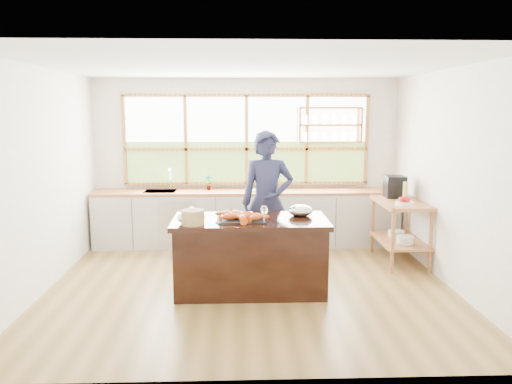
{
  "coord_description": "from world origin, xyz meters",
  "views": [
    {
      "loc": [
        -0.14,
        -6.03,
        2.19
      ],
      "look_at": [
        0.08,
        0.15,
        1.17
      ],
      "focal_mm": 35.0,
      "sensor_mm": 36.0,
      "label": 1
    }
  ],
  "objects_px": {
    "island": "(250,255)",
    "cook": "(267,202)",
    "espresso_machine": "(395,187)",
    "wicker_basket": "(193,217)"
  },
  "relations": [
    {
      "from": "espresso_machine",
      "to": "wicker_basket",
      "type": "distance_m",
      "value": 3.32
    },
    {
      "from": "island",
      "to": "wicker_basket",
      "type": "xyz_separation_m",
      "value": [
        -0.66,
        -0.27,
        0.53
      ]
    },
    {
      "from": "cook",
      "to": "espresso_machine",
      "type": "height_order",
      "value": "cook"
    },
    {
      "from": "cook",
      "to": "wicker_basket",
      "type": "bearing_deg",
      "value": -131.34
    },
    {
      "from": "island",
      "to": "espresso_machine",
      "type": "relative_size",
      "value": 5.71
    },
    {
      "from": "island",
      "to": "cook",
      "type": "xyz_separation_m",
      "value": [
        0.25,
        0.75,
        0.51
      ]
    },
    {
      "from": "wicker_basket",
      "to": "cook",
      "type": "bearing_deg",
      "value": 48.33
    },
    {
      "from": "cook",
      "to": "wicker_basket",
      "type": "xyz_separation_m",
      "value": [
        -0.91,
        -1.02,
        0.02
      ]
    },
    {
      "from": "island",
      "to": "cook",
      "type": "relative_size",
      "value": 0.96
    },
    {
      "from": "cook",
      "to": "island",
      "type": "bearing_deg",
      "value": -108.07
    }
  ]
}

